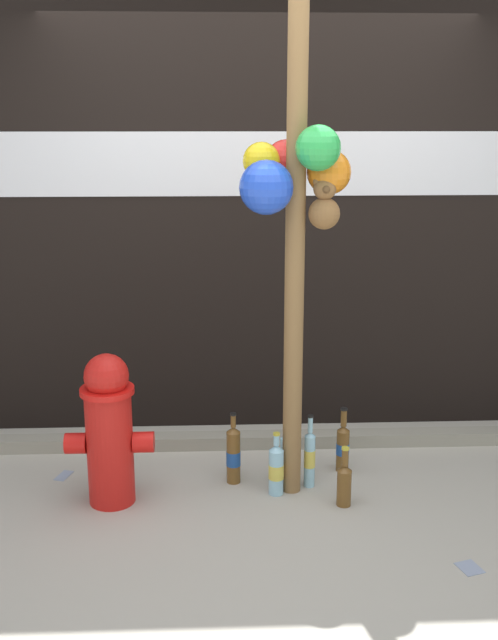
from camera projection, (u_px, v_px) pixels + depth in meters
ground_plane at (272, 524)px, 3.69m from camera, size 14.00×14.00×0.00m
building_wall at (258, 133)px, 4.51m from camera, size 10.00×0.21×3.68m
curb_strip at (261, 440)px, 4.56m from camera, size 8.00×0.12×0.08m
memorial_post at (296, 149)px, 3.56m from camera, size 0.61×0.44×3.05m
fire_hydrant at (109, 429)px, 3.81m from camera, size 0.45×0.27×0.80m
bottle_0 at (285, 455)px, 4.10m from camera, size 0.06×0.06×0.38m
bottle_1 at (344, 483)px, 3.84m from camera, size 0.07×0.07×0.32m
bottle_2 at (343, 446)px, 4.22m from camera, size 0.07×0.07×0.38m
bottle_3 at (276, 469)px, 3.96m from camera, size 0.08×0.08×0.35m
bottle_4 at (233, 454)px, 4.08m from camera, size 0.08×0.08×0.40m
bottle_5 at (310, 457)px, 4.03m from camera, size 0.06×0.06×0.41m
litter_0 at (470, 568)px, 3.33m from camera, size 0.12×0.13×0.01m
litter_1 at (64, 475)px, 4.19m from camera, size 0.10×0.14×0.01m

